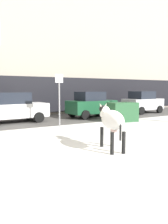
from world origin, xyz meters
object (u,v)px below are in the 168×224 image
(pedestrian_by_cars, at_px, (54,103))
(dumpster, at_px, (123,112))
(cow_holstein, at_px, (112,120))
(car_silver_hatchback, at_px, (143,102))
(car_white_sedan, at_px, (12,108))
(car_darkgreen_hatchback, at_px, (91,105))
(street_sign, at_px, (59,96))

(pedestrian_by_cars, relative_size, dumpster, 1.02)
(cow_holstein, distance_m, car_silver_hatchback, 12.35)
(car_silver_hatchback, bearing_deg, car_white_sedan, 179.55)
(car_white_sedan, height_order, car_silver_hatchback, car_silver_hatchback)
(car_white_sedan, height_order, dumpster, car_white_sedan)
(car_darkgreen_hatchback, relative_size, dumpster, 2.11)
(car_white_sedan, relative_size, car_darkgreen_hatchback, 1.20)
(dumpster, bearing_deg, car_white_sedan, 153.62)
(car_darkgreen_hatchback, bearing_deg, pedestrian_by_cars, 111.09)
(car_silver_hatchback, xyz_separation_m, pedestrian_by_cars, (-6.73, 3.33, -0.05))
(cow_holstein, xyz_separation_m, car_white_sedan, (-1.44, 8.00, -0.09))
(car_darkgreen_hatchback, xyz_separation_m, dumpster, (0.60, -2.76, -0.33))
(cow_holstein, height_order, street_sign, street_sign)
(car_white_sedan, xyz_separation_m, car_silver_hatchback, (10.92, -0.09, 0.02))
(car_darkgreen_hatchback, bearing_deg, car_silver_hatchback, 2.26)
(car_darkgreen_hatchback, height_order, pedestrian_by_cars, car_darkgreen_hatchback)
(street_sign, bearing_deg, pedestrian_by_cars, 69.11)
(car_darkgreen_hatchback, distance_m, pedestrian_by_cars, 3.80)
(car_white_sedan, relative_size, street_sign, 1.52)
(cow_holstein, height_order, car_darkgreen_hatchback, car_darkgreen_hatchback)
(car_white_sedan, bearing_deg, cow_holstein, -79.80)
(pedestrian_by_cars, bearing_deg, cow_holstein, -103.72)
(car_darkgreen_hatchback, distance_m, dumpster, 2.84)
(cow_holstein, height_order, dumpster, cow_holstein)
(car_darkgreen_hatchback, height_order, car_silver_hatchback, same)
(car_white_sedan, distance_m, street_sign, 3.51)
(car_darkgreen_hatchback, relative_size, street_sign, 1.27)
(car_darkgreen_hatchback, height_order, street_sign, street_sign)
(car_white_sedan, bearing_deg, dumpster, -26.38)
(cow_holstein, xyz_separation_m, car_darkgreen_hatchback, (4.11, 7.70, -0.07))
(pedestrian_by_cars, xyz_separation_m, street_sign, (-2.34, -6.13, 0.79))
(cow_holstein, xyz_separation_m, street_sign, (0.41, 5.11, 0.67))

